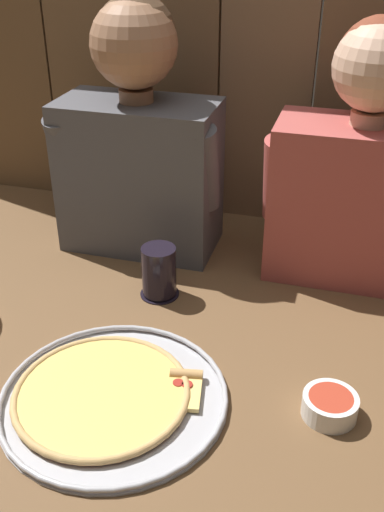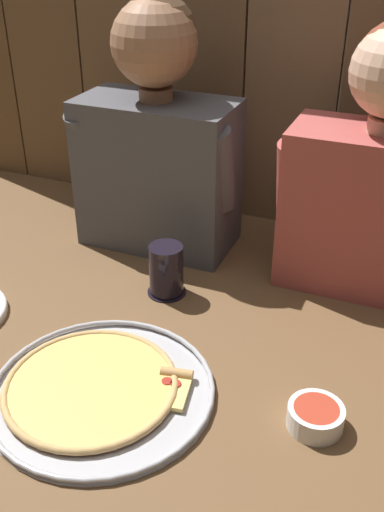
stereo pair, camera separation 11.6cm
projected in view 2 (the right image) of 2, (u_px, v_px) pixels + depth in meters
ground_plane at (188, 363)px, 1.16m from camera, size 3.20×3.20×0.00m
pizza_tray at (98, 388)px, 1.09m from camera, size 0.41×0.41×0.03m
drinking_glass at (166, 270)px, 1.35m from camera, size 0.09×0.09×0.12m
dipping_bowl at (316, 416)px, 1.01m from camera, size 0.10×0.10×0.04m
diner_left at (157, 135)px, 1.45m from camera, size 0.42×0.21×0.61m
diner_right at (378, 176)px, 1.28m from camera, size 0.42×0.20×0.59m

